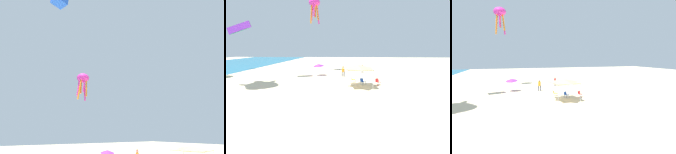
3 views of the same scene
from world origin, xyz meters
TOP-DOWN VIEW (x-y plane):
  - canopy_tent at (-2.72, -0.47)m, footprint 3.95×3.46m
  - beach_umbrella at (5.27, 5.95)m, footprint 1.92×1.88m
  - person_far_stroller at (8.43, -2.02)m, footprint 0.40×0.40m
  - kite_octopus_magenta at (11.43, 7.63)m, footprint 2.22×2.22m

SIDE VIEW (x-z plane):
  - person_far_stroller at x=8.43m, z-range 0.14..1.81m
  - beach_umbrella at x=5.27m, z-range 0.73..3.00m
  - canopy_tent at x=-2.72m, z-range 1.11..3.90m
  - kite_octopus_magenta at x=11.43m, z-range 11.07..16.00m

